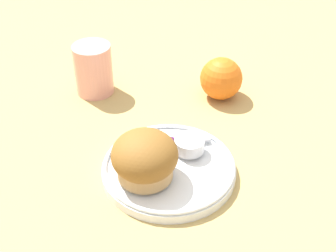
% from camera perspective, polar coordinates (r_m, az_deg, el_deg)
% --- Properties ---
extents(ground_plane, '(3.00, 3.00, 0.00)m').
position_cam_1_polar(ground_plane, '(0.69, -0.97, -5.92)').
color(ground_plane, tan).
extents(plate, '(0.20, 0.20, 0.02)m').
position_cam_1_polar(plate, '(0.69, 0.12, -5.25)').
color(plate, white).
rests_on(plate, ground_plane).
extents(muffin, '(0.09, 0.09, 0.07)m').
position_cam_1_polar(muffin, '(0.64, -2.85, -3.93)').
color(muffin, tan).
rests_on(muffin, plate).
extents(cream_ramekin, '(0.05, 0.05, 0.02)m').
position_cam_1_polar(cream_ramekin, '(0.70, 2.63, -2.22)').
color(cream_ramekin, silver).
rests_on(cream_ramekin, plate).
extents(berry_pair, '(0.03, 0.02, 0.02)m').
position_cam_1_polar(berry_pair, '(0.71, 0.97, -1.86)').
color(berry_pair, '#4C194C').
rests_on(berry_pair, plate).
extents(butter_knife, '(0.15, 0.04, 0.00)m').
position_cam_1_polar(butter_knife, '(0.71, -0.82, -2.42)').
color(butter_knife, '#B7B7BC').
rests_on(butter_knife, plate).
extents(orange_fruit, '(0.08, 0.08, 0.08)m').
position_cam_1_polar(orange_fruit, '(0.84, 6.50, 5.77)').
color(orange_fruit, orange).
rests_on(orange_fruit, ground_plane).
extents(juice_glass, '(0.07, 0.07, 0.09)m').
position_cam_1_polar(juice_glass, '(0.86, -9.08, 6.86)').
color(juice_glass, '#E5998C').
rests_on(juice_glass, ground_plane).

